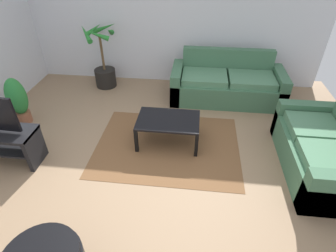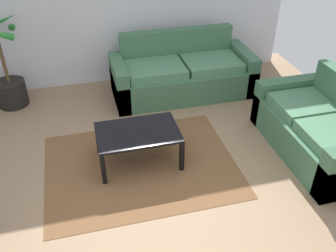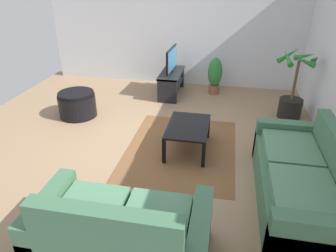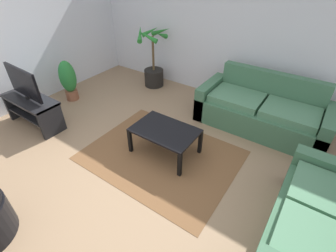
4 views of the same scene
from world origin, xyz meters
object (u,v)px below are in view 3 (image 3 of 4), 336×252
coffee_table (188,128)px  ottoman (77,104)px  potted_plant_small (215,75)px  tv (172,59)px  couch_loveseat (121,234)px  potted_palm (292,96)px  tv_stand (171,80)px  couch_main (301,182)px

coffee_table → ottoman: 2.41m
potted_plant_small → tv: bearing=-75.3°
coffee_table → potted_plant_small: (-2.56, 0.26, 0.07)m
coffee_table → ottoman: (-0.84, -2.26, -0.13)m
tv → couch_loveseat: bearing=4.2°
potted_palm → potted_plant_small: bearing=-124.0°
potted_palm → ottoman: (0.71, -4.02, -0.19)m
potted_plant_small → tv_stand: bearing=-75.4°
couch_loveseat → coffee_table: (-2.15, 0.36, 0.07)m
couch_main → ottoman: 4.17m
potted_plant_small → couch_loveseat: bearing=-7.5°
couch_loveseat → potted_plant_small: size_ratio=2.02×
tv → potted_plant_small: tv is taller
couch_main → potted_palm: size_ratio=1.62×
ottoman → tv_stand: bearing=133.1°
potted_plant_small → potted_palm: bearing=56.0°
tv_stand → potted_plant_small: size_ratio=1.33×
couch_main → potted_plant_small: bearing=-160.8°
tv_stand → potted_plant_small: (-0.25, 0.95, 0.10)m
couch_loveseat → tv: size_ratio=1.91×
potted_plant_small → ottoman: potted_plant_small is taller
tv_stand → tv: size_ratio=1.25×
coffee_table → ottoman: bearing=-110.5°
tv_stand → potted_plant_small: 0.99m
tv_stand → coffee_table: tv_stand is taller
tv_stand → tv: 0.47m
tv → potted_plant_small: bearing=104.7°
potted_plant_small → ottoman: 3.06m
ottoman → tv: bearing=133.1°
couch_loveseat → tv: (-4.46, -0.32, 0.51)m
tv_stand → potted_palm: potted_palm is taller
couch_loveseat → potted_palm: bearing=150.2°
tv_stand → tv: bearing=87.7°
couch_main → tv: size_ratio=2.40×
couch_loveseat → potted_plant_small: bearing=172.5°
couch_loveseat → couch_main: bearing=122.5°
tv_stand → ottoman: size_ratio=1.56×
couch_loveseat → tv_stand: bearing=-175.8°
tv_stand → tv: tv is taller
ottoman → couch_loveseat: bearing=32.4°
potted_palm → couch_loveseat: bearing=-29.8°
couch_loveseat → ottoman: (-2.99, -1.90, -0.06)m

